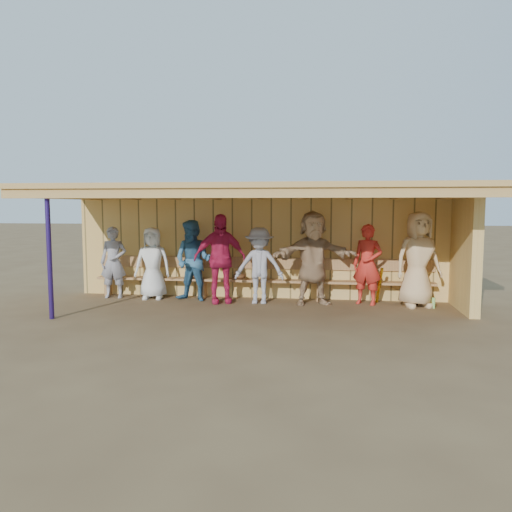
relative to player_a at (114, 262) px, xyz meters
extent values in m
plane|color=brown|center=(3.34, -0.81, -0.81)|extent=(90.00, 90.00, 0.00)
imported|color=#939098|center=(0.00, 0.00, 0.00)|extent=(0.64, 0.46, 1.63)
imported|color=white|center=(0.92, 0.00, 0.00)|extent=(0.84, 0.60, 1.62)
imported|color=teal|center=(1.89, -0.11, 0.08)|extent=(1.00, 0.87, 1.78)
imported|color=#CB204E|center=(2.52, -0.25, 0.15)|extent=(1.22, 0.83, 1.92)
imported|color=#9C9BA3|center=(3.38, -0.20, 0.00)|extent=(1.06, 0.61, 1.64)
imported|color=tan|center=(4.52, -0.15, 0.18)|extent=(1.94, 1.11, 1.99)
imported|color=red|center=(5.66, 0.00, 0.04)|extent=(0.73, 0.61, 1.71)
imported|color=#DBB27B|center=(6.68, -0.11, 0.18)|extent=(1.11, 0.89, 1.98)
cube|color=#E7BA63|center=(3.34, 0.54, 0.39)|extent=(8.60, 0.20, 2.40)
cube|color=#E7BA63|center=(7.54, -0.36, 0.39)|extent=(0.20, 1.62, 2.40)
cube|color=tan|center=(3.34, -0.81, 1.64)|extent=(8.80, 3.20, 0.10)
cube|color=tan|center=(3.34, -2.31, 1.51)|extent=(8.80, 0.10, 0.18)
cube|color=tan|center=(-0.46, -0.81, 1.50)|extent=(0.08, 3.00, 0.16)
cube|color=tan|center=(0.49, -0.81, 1.50)|extent=(0.08, 3.00, 0.16)
cube|color=tan|center=(1.44, -0.81, 1.50)|extent=(0.08, 3.00, 0.16)
cube|color=tan|center=(2.39, -0.81, 1.50)|extent=(0.08, 3.00, 0.16)
cube|color=tan|center=(3.34, -0.81, 1.50)|extent=(0.08, 3.00, 0.16)
cube|color=tan|center=(4.29, -0.81, 1.50)|extent=(0.08, 3.00, 0.16)
cube|color=tan|center=(5.24, -0.81, 1.50)|extent=(0.08, 3.00, 0.16)
cube|color=tan|center=(6.19, -0.81, 1.50)|extent=(0.08, 3.00, 0.16)
cube|color=tan|center=(7.14, -0.81, 1.50)|extent=(0.08, 3.00, 0.16)
cylinder|color=navy|center=(-0.26, -2.21, 0.39)|extent=(0.09, 0.09, 2.40)
cube|color=tan|center=(3.34, 0.25, -0.39)|extent=(7.60, 0.32, 0.05)
cube|color=tan|center=(3.34, 0.41, -0.01)|extent=(7.60, 0.04, 0.26)
cube|color=tan|center=(-0.26, 0.25, -0.61)|extent=(0.06, 0.29, 0.40)
cube|color=tan|center=(2.05, 0.25, -0.61)|extent=(0.06, 0.29, 0.40)
cube|color=tan|center=(4.63, 0.25, -0.61)|extent=(0.06, 0.29, 0.40)
cube|color=tan|center=(6.94, 0.25, -0.61)|extent=(0.06, 0.29, 0.40)
cylinder|color=gold|center=(5.93, 0.05, -0.41)|extent=(0.13, 0.41, 0.80)
sphere|color=orange|center=(6.99, 0.05, -0.77)|extent=(0.08, 0.08, 0.08)
ellipsoid|color=#593319|center=(-0.17, 0.20, -0.30)|extent=(0.30, 0.24, 0.14)
ellipsoid|color=#593319|center=(1.83, 0.20, -0.30)|extent=(0.30, 0.24, 0.14)
ellipsoid|color=#593319|center=(2.87, 0.20, -0.30)|extent=(0.30, 0.24, 0.14)
cylinder|color=#89D86C|center=(4.72, 0.30, -0.25)|extent=(0.07, 0.07, 0.22)
cylinder|color=orange|center=(5.61, 0.30, -0.25)|extent=(0.07, 0.07, 0.22)
cylinder|color=#8BCD66|center=(6.99, -0.25, -0.70)|extent=(0.07, 0.07, 0.22)
camera|label=1|loc=(4.76, -10.72, 1.29)|focal=35.00mm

